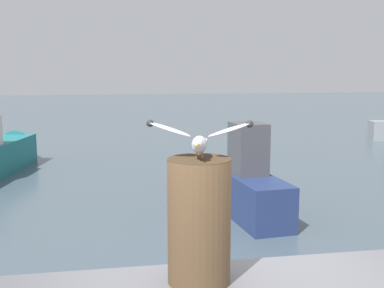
{
  "coord_description": "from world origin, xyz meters",
  "views": [
    {
      "loc": [
        -0.8,
        -3.06,
        3.02
      ],
      "look_at": [
        -0.27,
        -0.04,
        2.55
      ],
      "focal_mm": 45.23,
      "sensor_mm": 36.0,
      "label": 1
    }
  ],
  "objects": [
    {
      "name": "mooring_post",
      "position": [
        -0.27,
        -0.29,
        2.12
      ],
      "size": [
        0.38,
        0.38,
        0.77
      ],
      "primitive_type": "cylinder",
      "color": "#4C3823",
      "rests_on": "harbor_quay"
    },
    {
      "name": "seagull",
      "position": [
        -0.27,
        -0.3,
        2.62
      ],
      "size": [
        0.62,
        0.39,
        0.23
      ],
      "color": "tan",
      "rests_on": "mooring_post"
    },
    {
      "name": "boat_navy",
      "position": [
        2.0,
        6.89,
        0.6
      ],
      "size": [
        1.21,
        4.03,
        1.95
      ],
      "color": "navy",
      "rests_on": "ground_plane"
    }
  ]
}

